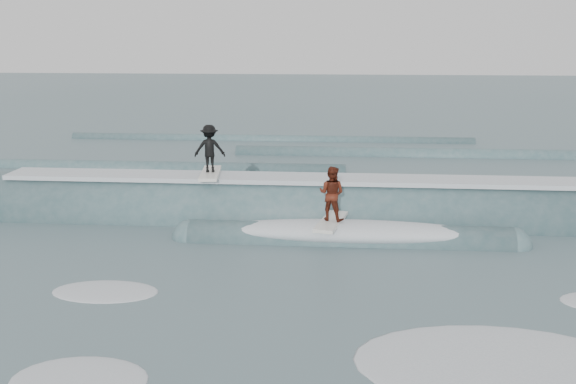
{
  "coord_description": "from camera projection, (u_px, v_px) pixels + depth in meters",
  "views": [
    {
      "loc": [
        1.52,
        -12.4,
        5.68
      ],
      "look_at": [
        0.0,
        6.0,
        1.1
      ],
      "focal_mm": 40.0,
      "sensor_mm": 36.0,
      "label": 1
    }
  ],
  "objects": [
    {
      "name": "far_swells",
      "position": [
        300.0,
        156.0,
        30.58
      ],
      "size": [
        38.72,
        8.65,
        0.8
      ],
      "color": "#37585D",
      "rests_on": "ground"
    },
    {
      "name": "breaking_wave",
      "position": [
        296.0,
        219.0,
        20.0
      ],
      "size": [
        22.69,
        4.07,
        2.57
      ],
      "color": "#37585D",
      "rests_on": "ground"
    },
    {
      "name": "ground",
      "position": [
        264.0,
        311.0,
        13.48
      ],
      "size": [
        160.0,
        160.0,
        0.0
      ],
      "primitive_type": "plane",
      "color": "#425B60",
      "rests_on": "ground"
    },
    {
      "name": "surfer_red",
      "position": [
        331.0,
        198.0,
        17.71
      ],
      "size": [
        0.96,
        2.07,
        1.62
      ],
      "color": "silver",
      "rests_on": "ground"
    },
    {
      "name": "whitewater",
      "position": [
        361.0,
        349.0,
        11.86
      ],
      "size": [
        18.16,
        6.29,
        0.1
      ],
      "color": "silver",
      "rests_on": "ground"
    },
    {
      "name": "surfer_black",
      "position": [
        210.0,
        152.0,
        19.95
      ],
      "size": [
        1.02,
        2.05,
        1.58
      ],
      "color": "silver",
      "rests_on": "ground"
    }
  ]
}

